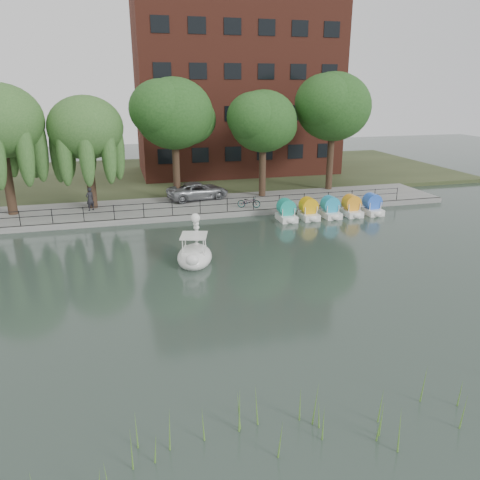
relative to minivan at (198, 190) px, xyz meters
name	(u,v)px	position (x,y,z in m)	size (l,w,h in m)	color
ground_plane	(252,294)	(-0.62, -17.61, -1.19)	(120.00, 120.00, 0.00)	#3B4C43
promenade	(194,207)	(-0.62, -1.61, -0.99)	(40.00, 6.00, 0.40)	gray
kerb	(201,217)	(-0.62, -4.56, -0.99)	(40.00, 0.25, 0.40)	gray
land_strip	(172,175)	(-0.62, 12.39, -1.01)	(60.00, 22.00, 0.36)	#47512D
railing	(200,203)	(-0.62, -4.36, -0.04)	(32.00, 0.05, 1.00)	black
apartment_building	(236,83)	(6.38, 12.36, 8.17)	(20.00, 10.07, 18.00)	#4C1E16
willow_mid	(86,128)	(-8.12, -0.61, 5.06)	(5.32, 5.32, 8.15)	#473323
broadleaf_center	(174,114)	(-1.62, 0.39, 5.87)	(6.00, 6.00, 9.25)	#473323
broadleaf_right	(263,122)	(5.38, -0.11, 5.20)	(5.40, 5.40, 8.32)	#473323
broadleaf_far	(333,107)	(11.88, 0.89, 6.21)	(6.30, 6.30, 9.71)	#473323
minivan	(198,190)	(0.00, 0.00, 0.00)	(5.67, 2.60, 1.58)	gray
bicycle	(249,201)	(3.20, -3.72, -0.29)	(1.72, 0.60, 1.00)	gray
pedestrian	(90,197)	(-8.27, -1.52, 0.20)	(0.71, 0.48, 1.98)	black
swan_boat	(195,253)	(-2.48, -12.90, -0.64)	(2.57, 3.34, 2.51)	white
pedal_boat_row	(330,209)	(8.61, -6.39, -0.58)	(7.95, 1.70, 1.40)	white
reed_bank	(413,404)	(1.38, -27.11, -0.59)	(24.00, 2.40, 1.20)	#669938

